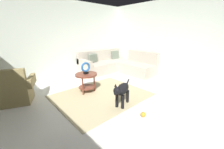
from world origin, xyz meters
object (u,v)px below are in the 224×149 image
at_px(sectional_couch, 116,65).
at_px(side_table, 86,78).
at_px(armchair, 16,90).
at_px(dog_bed_mat, 158,83).
at_px(dog, 122,91).
at_px(torus_sculpture, 86,68).
at_px(dog_toy_ball, 143,114).

bearing_deg(sectional_couch, side_table, -156.48).
distance_m(armchair, dog_bed_mat, 3.94).
bearing_deg(dog, side_table, -12.66).
xyz_separation_m(side_table, torus_sculpture, (0.00, -0.00, 0.29)).
height_order(torus_sculpture, dog_toy_ball, torus_sculpture).
distance_m(torus_sculpture, dog, 1.25).
relative_size(armchair, side_table, 1.62).
xyz_separation_m(sectional_couch, armchair, (-3.56, -0.27, 0.03)).
bearing_deg(side_table, torus_sculpture, -85.09).
bearing_deg(dog_toy_ball, torus_sculpture, 95.68).
bearing_deg(dog_toy_ball, armchair, 126.17).
relative_size(side_table, dog_toy_ball, 5.74).
bearing_deg(dog_bed_mat, torus_sculpture, 151.66).
height_order(sectional_couch, armchair, same).
bearing_deg(torus_sculpture, sectional_couch, 23.52).
bearing_deg(side_table, sectional_couch, 23.52).
relative_size(side_table, dog_bed_mat, 0.75).
height_order(torus_sculpture, dog_bed_mat, torus_sculpture).
relative_size(sectional_couch, side_table, 3.75).
bearing_deg(sectional_couch, torus_sculpture, -156.48).
relative_size(dog_bed_mat, dog, 0.99).
bearing_deg(dog, torus_sculpture, -12.66).
xyz_separation_m(side_table, dog_toy_ball, (0.18, -1.79, -0.36)).
bearing_deg(dog, sectional_couch, -62.62).
distance_m(side_table, dog_toy_ball, 1.83).
height_order(side_table, dog_bed_mat, side_table).
xyz_separation_m(armchair, dog, (1.74, -1.79, 0.05)).
relative_size(dog, dog_toy_ball, 7.74).
bearing_deg(dog, dog_toy_ball, 158.76).
bearing_deg(armchair, sectional_couch, 27.33).
bearing_deg(torus_sculpture, dog_bed_mat, -28.34).
xyz_separation_m(armchair, dog_toy_ball, (1.74, -2.39, -0.27)).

